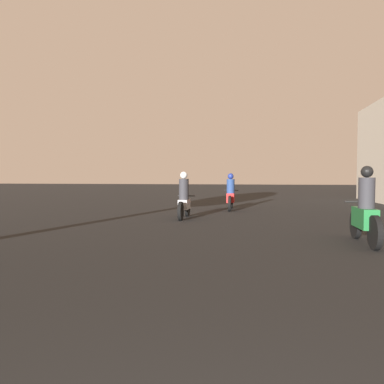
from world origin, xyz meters
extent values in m
cylinder|color=black|center=(2.15, 8.47, 0.33)|extent=(0.10, 0.66, 0.66)
cylinder|color=black|center=(2.15, 7.13, 0.33)|extent=(0.10, 0.66, 0.66)
cube|color=#1E6B33|center=(2.15, 7.80, 0.54)|extent=(0.30, 0.93, 0.41)
cylinder|color=black|center=(2.15, 8.23, 0.85)|extent=(0.60, 0.04, 0.04)
cylinder|color=#2D2D33|center=(2.15, 7.71, 1.06)|extent=(0.32, 0.32, 0.63)
sphere|color=black|center=(2.15, 7.71, 1.50)|extent=(0.24, 0.24, 0.24)
cylinder|color=black|center=(-2.38, 12.42, 0.30)|extent=(0.10, 0.60, 0.60)
cylinder|color=black|center=(-2.38, 11.15, 0.30)|extent=(0.10, 0.60, 0.60)
cube|color=#ADADB2|center=(-2.38, 11.78, 0.46)|extent=(0.30, 0.73, 0.32)
cylinder|color=black|center=(-2.38, 12.20, 0.72)|extent=(0.60, 0.04, 0.04)
cylinder|color=#2D2D33|center=(-2.38, 11.71, 0.97)|extent=(0.32, 0.32, 0.68)
sphere|color=silver|center=(-2.38, 11.71, 1.43)|extent=(0.24, 0.24, 0.24)
cylinder|color=black|center=(-1.02, 15.75, 0.31)|extent=(0.10, 0.63, 0.63)
cylinder|color=black|center=(-1.02, 14.39, 0.31)|extent=(0.10, 0.63, 0.63)
cube|color=red|center=(-1.02, 15.07, 0.50)|extent=(0.30, 0.87, 0.38)
cylinder|color=black|center=(-1.02, 15.51, 0.80)|extent=(0.60, 0.04, 0.04)
cylinder|color=navy|center=(-1.02, 14.98, 0.98)|extent=(0.32, 0.32, 0.58)
sphere|color=navy|center=(-1.02, 14.98, 1.39)|extent=(0.24, 0.24, 0.24)
camera|label=1|loc=(-0.18, -0.39, 1.42)|focal=35.00mm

